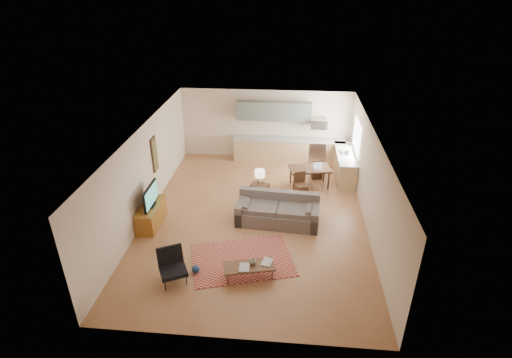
# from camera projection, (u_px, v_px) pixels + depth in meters

# --- Properties ---
(room) EXTENTS (9.00, 9.00, 9.00)m
(room) POSITION_uv_depth(u_px,v_px,m) (255.00, 178.00, 11.39)
(room) COLOR #9B643E
(room) RESTS_ON ground
(kitchen_counter_back) EXTENTS (4.26, 0.64, 0.92)m
(kitchen_counter_back) POSITION_uv_depth(u_px,v_px,m) (288.00, 150.00, 15.42)
(kitchen_counter_back) COLOR tan
(kitchen_counter_back) RESTS_ON ground
(kitchen_counter_right) EXTENTS (0.64, 2.26, 0.92)m
(kitchen_counter_right) POSITION_uv_depth(u_px,v_px,m) (345.00, 165.00, 14.21)
(kitchen_counter_right) COLOR tan
(kitchen_counter_right) RESTS_ON ground
(kitchen_range) EXTENTS (0.62, 0.62, 0.90)m
(kitchen_range) POSITION_uv_depth(u_px,v_px,m) (317.00, 151.00, 15.33)
(kitchen_range) COLOR #A5A8AD
(kitchen_range) RESTS_ON ground
(kitchen_microwave) EXTENTS (0.62, 0.40, 0.35)m
(kitchen_microwave) POSITION_uv_depth(u_px,v_px,m) (319.00, 124.00, 14.85)
(kitchen_microwave) COLOR #A5A8AD
(kitchen_microwave) RESTS_ON room
(upper_cabinets) EXTENTS (2.80, 0.34, 0.70)m
(upper_cabinets) POSITION_uv_depth(u_px,v_px,m) (274.00, 111.00, 14.92)
(upper_cabinets) COLOR slate
(upper_cabinets) RESTS_ON room
(window_right) EXTENTS (0.02, 1.40, 1.05)m
(window_right) POSITION_uv_depth(u_px,v_px,m) (357.00, 137.00, 13.69)
(window_right) COLOR white
(window_right) RESTS_ON room
(wall_art_left) EXTENTS (0.06, 0.42, 1.10)m
(wall_art_left) POSITION_uv_depth(u_px,v_px,m) (155.00, 154.00, 12.35)
(wall_art_left) COLOR olive
(wall_art_left) RESTS_ON room
(triptych) EXTENTS (1.70, 0.04, 0.50)m
(triptych) POSITION_uv_depth(u_px,v_px,m) (263.00, 115.00, 15.16)
(triptych) COLOR #FEE2C0
(triptych) RESTS_ON room
(rug) EXTENTS (2.91, 2.37, 0.02)m
(rug) POSITION_uv_depth(u_px,v_px,m) (242.00, 260.00, 10.22)
(rug) COLOR maroon
(rug) RESTS_ON floor
(sofa) EXTENTS (2.56, 1.27, 0.86)m
(sofa) POSITION_uv_depth(u_px,v_px,m) (278.00, 210.00, 11.57)
(sofa) COLOR #5D534C
(sofa) RESTS_ON floor
(coffee_table) EXTENTS (1.30, 0.77, 0.37)m
(coffee_table) POSITION_uv_depth(u_px,v_px,m) (249.00, 271.00, 9.56)
(coffee_table) COLOR #51331D
(coffee_table) RESTS_ON floor
(book_a) EXTENTS (0.26, 0.34, 0.03)m
(book_a) POSITION_uv_depth(u_px,v_px,m) (239.00, 267.00, 9.40)
(book_a) COLOR #9A210A
(book_a) RESTS_ON coffee_table
(book_b) EXTENTS (0.38, 0.43, 0.02)m
(book_b) POSITION_uv_depth(u_px,v_px,m) (262.00, 261.00, 9.61)
(book_b) COLOR navy
(book_b) RESTS_ON coffee_table
(vase) EXTENTS (0.24, 0.24, 0.18)m
(vase) POSITION_uv_depth(u_px,v_px,m) (253.00, 261.00, 9.50)
(vase) COLOR black
(vase) RESTS_ON coffee_table
(armchair) EXTENTS (0.95, 0.95, 0.81)m
(armchair) POSITION_uv_depth(u_px,v_px,m) (173.00, 267.00, 9.36)
(armchair) COLOR black
(armchair) RESTS_ON floor
(tv_credenza) EXTENTS (0.52, 1.36, 0.63)m
(tv_credenza) POSITION_uv_depth(u_px,v_px,m) (151.00, 215.00, 11.56)
(tv_credenza) COLOR brown
(tv_credenza) RESTS_ON floor
(tv) EXTENTS (0.10, 1.05, 0.63)m
(tv) POSITION_uv_depth(u_px,v_px,m) (150.00, 196.00, 11.27)
(tv) COLOR black
(tv) RESTS_ON tv_credenza
(console_table) EXTENTS (0.63, 0.50, 0.64)m
(console_table) POSITION_uv_depth(u_px,v_px,m) (260.00, 193.00, 12.67)
(console_table) COLOR #362115
(console_table) RESTS_ON floor
(table_lamp) EXTENTS (0.38, 0.38, 0.51)m
(table_lamp) POSITION_uv_depth(u_px,v_px,m) (260.00, 177.00, 12.40)
(table_lamp) COLOR beige
(table_lamp) RESTS_ON console_table
(dining_table) EXTENTS (1.50, 1.05, 0.69)m
(dining_table) POSITION_uv_depth(u_px,v_px,m) (309.00, 177.00, 13.62)
(dining_table) COLOR #362115
(dining_table) RESTS_ON floor
(dining_chair_near) EXTENTS (0.49, 0.50, 0.79)m
(dining_chair_near) POSITION_uv_depth(u_px,v_px,m) (301.00, 185.00, 13.03)
(dining_chair_near) COLOR #362115
(dining_chair_near) RESTS_ON floor
(dining_chair_far) EXTENTS (0.41, 0.43, 0.76)m
(dining_chair_far) POSITION_uv_depth(u_px,v_px,m) (317.00, 168.00, 14.17)
(dining_chair_far) COLOR #362115
(dining_chair_far) RESTS_ON floor
(laptop) EXTENTS (0.32, 0.26, 0.22)m
(laptop) POSITION_uv_depth(u_px,v_px,m) (319.00, 167.00, 13.31)
(laptop) COLOR #A5A8AD
(laptop) RESTS_ON dining_table
(soap_bottle) EXTENTS (0.09, 0.09, 0.19)m
(soap_bottle) POSITION_uv_depth(u_px,v_px,m) (343.00, 150.00, 14.03)
(soap_bottle) COLOR #FEE2C0
(soap_bottle) RESTS_ON kitchen_counter_right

